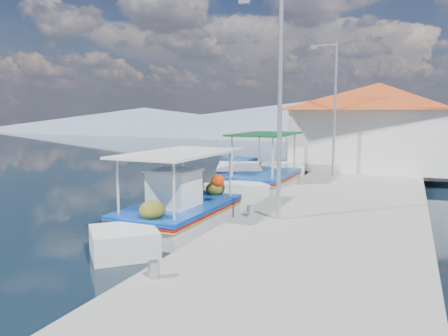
% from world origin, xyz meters
% --- Properties ---
extents(ground, '(160.00, 160.00, 0.00)m').
position_xyz_m(ground, '(0.00, 0.00, 0.00)').
color(ground, black).
rests_on(ground, ground).
extents(quay, '(5.00, 44.00, 0.50)m').
position_xyz_m(quay, '(5.90, 6.00, 0.25)').
color(quay, gray).
rests_on(quay, ground).
extents(bollards, '(0.20, 17.20, 0.30)m').
position_xyz_m(bollards, '(3.80, 5.25, 0.65)').
color(bollards, '#A5A8AD').
rests_on(bollards, quay).
extents(main_caique, '(2.29, 7.57, 2.49)m').
position_xyz_m(main_caique, '(1.70, 1.83, 0.48)').
color(main_caique, silver).
rests_on(main_caique, ground).
extents(caique_green_canopy, '(2.29, 7.40, 2.77)m').
position_xyz_m(caique_green_canopy, '(2.08, 8.79, 0.41)').
color(caique_green_canopy, silver).
rests_on(caique_green_canopy, ground).
extents(caique_blue_hull, '(3.63, 6.44, 1.23)m').
position_xyz_m(caique_blue_hull, '(0.27, 10.44, 0.33)').
color(caique_blue_hull, '#184A90').
rests_on(caique_blue_hull, ground).
extents(caique_far, '(2.62, 6.28, 2.24)m').
position_xyz_m(caique_far, '(2.26, 16.47, 0.41)').
color(caique_far, silver).
rests_on(caique_far, ground).
extents(harbor_building, '(10.49, 10.49, 4.40)m').
position_xyz_m(harbor_building, '(6.20, 15.00, 2.78)').
color(harbor_building, silver).
rests_on(harbor_building, quay).
extents(lamp_post_near, '(1.21, 0.14, 6.00)m').
position_xyz_m(lamp_post_near, '(4.51, 2.00, 3.85)').
color(lamp_post_near, '#A5A8AD').
rests_on(lamp_post_near, quay).
extents(lamp_post_far, '(1.21, 0.14, 6.00)m').
position_xyz_m(lamp_post_far, '(4.51, 11.00, 3.85)').
color(lamp_post_far, '#A5A8AD').
rests_on(lamp_post_far, quay).
extents(mountain_ridge, '(171.40, 96.00, 5.50)m').
position_xyz_m(mountain_ridge, '(6.54, 56.00, 2.04)').
color(mountain_ridge, slate).
rests_on(mountain_ridge, ground).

